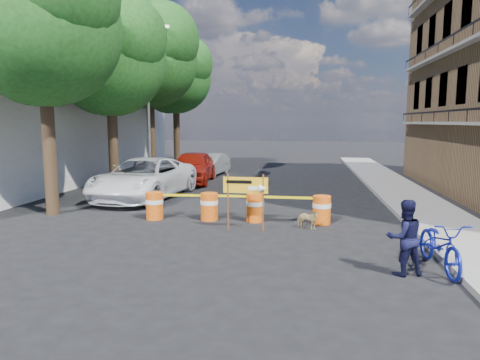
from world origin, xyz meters
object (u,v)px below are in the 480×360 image
(detour_sign, at_px, (251,190))
(bicycle, at_px, (442,222))
(barrel_far_right, at_px, (322,209))
(pedestrian, at_px, (404,237))
(barrel_far_left, at_px, (155,205))
(dog, at_px, (307,219))
(barrel_mid_left, at_px, (209,206))
(sedan_silver, at_px, (210,165))
(suv_white, at_px, (144,178))
(sedan_red, at_px, (193,167))
(barrel_mid_right, at_px, (255,207))

(detour_sign, height_order, bicycle, bicycle)
(barrel_far_right, distance_m, bicycle, 4.62)
(pedestrian, xyz_separation_m, bicycle, (0.85, 0.42, 0.27))
(barrel_far_left, bearing_deg, pedestrian, -31.17)
(detour_sign, xyz_separation_m, pedestrian, (3.63, -3.14, -0.43))
(detour_sign, relative_size, dog, 2.41)
(barrel_mid_left, distance_m, pedestrian, 6.76)
(pedestrian, bearing_deg, sedan_silver, -80.41)
(detour_sign, xyz_separation_m, sedan_silver, (-4.03, 12.68, -0.58))
(pedestrian, height_order, dog, pedestrian)
(suv_white, height_order, sedan_red, suv_white)
(suv_white, bearing_deg, dog, -27.12)
(barrel_far_left, bearing_deg, sedan_silver, 93.37)
(sedan_red, height_order, sedan_silver, sedan_red)
(barrel_far_left, distance_m, sedan_silver, 11.62)
(barrel_far_left, bearing_deg, detour_sign, -17.88)
(pedestrian, relative_size, suv_white, 0.27)
(sedan_red, distance_m, sedan_silver, 3.03)
(barrel_mid_left, bearing_deg, detour_sign, -38.65)
(barrel_far_right, distance_m, suv_white, 8.09)
(barrel_far_left, bearing_deg, barrel_mid_left, 4.28)
(barrel_mid_right, xyz_separation_m, bicycle, (4.49, -3.95, 0.61))
(barrel_mid_right, distance_m, bicycle, 6.01)
(barrel_far_left, height_order, dog, barrel_far_left)
(sedan_red, bearing_deg, dog, -61.51)
(barrel_mid_left, height_order, barrel_far_right, same)
(dog, relative_size, sedan_red, 0.14)
(barrel_far_left, bearing_deg, dog, -6.82)
(dog, distance_m, suv_white, 8.07)
(dog, bearing_deg, detour_sign, 127.79)
(barrel_mid_right, distance_m, suv_white, 6.26)
(barrel_far_left, xyz_separation_m, sedan_silver, (-0.68, 11.60, 0.19))
(barrel_far_right, distance_m, dog, 0.87)
(sedan_silver, bearing_deg, pedestrian, -57.17)
(barrel_mid_left, height_order, suv_white, suv_white)
(bicycle, relative_size, sedan_red, 0.44)
(bicycle, distance_m, suv_white, 12.21)
(pedestrian, bearing_deg, detour_sign, -57.09)
(detour_sign, bearing_deg, barrel_mid_left, 141.54)
(barrel_far_right, xyz_separation_m, sedan_red, (-6.39, 8.45, 0.37))
(barrel_mid_right, distance_m, pedestrian, 5.70)
(dog, bearing_deg, barrel_far_right, -9.83)
(barrel_far_right, bearing_deg, suv_white, 153.48)
(bicycle, bearing_deg, sedan_red, 119.97)
(barrel_mid_left, relative_size, detour_sign, 0.53)
(pedestrian, distance_m, dog, 4.15)
(barrel_mid_right, height_order, sedan_red, sedan_red)
(barrel_far_left, xyz_separation_m, pedestrian, (6.98, -4.22, 0.34))
(suv_white, bearing_deg, bicycle, -32.65)
(dog, height_order, suv_white, suv_white)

